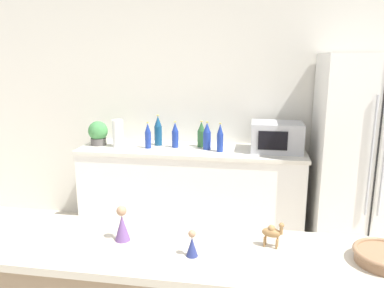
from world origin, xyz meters
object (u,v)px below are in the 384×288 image
object	(u,v)px
refrigerator	(364,157)
paper_towel_roll	(118,133)
microwave	(277,137)
back_bottle_2	(158,131)
camel_figurine	(272,232)
wise_man_figurine_crimson	(122,226)
back_bottle_4	(207,136)
back_bottle_0	(220,138)
back_bottle_1	(201,135)
potted_plant	(98,133)
back_bottle_3	(175,135)
wise_man_figurine_blue	(192,245)
back_bottle_5	(148,136)

from	to	relation	value
refrigerator	paper_towel_roll	xyz separation A→B (m)	(-2.34, 0.02, 0.13)
microwave	back_bottle_2	distance (m)	1.18
camel_figurine	paper_towel_roll	bearing A→B (deg)	126.87
wise_man_figurine_crimson	back_bottle_2	bearing A→B (deg)	99.97
microwave	wise_man_figurine_crimson	bearing A→B (deg)	-111.66
back_bottle_4	camel_figurine	size ratio (longest dim) A/B	2.23
back_bottle_0	back_bottle_1	xyz separation A→B (m)	(-0.20, 0.18, -0.01)
potted_plant	back_bottle_0	world-z (taller)	back_bottle_0
potted_plant	back_bottle_4	bearing A→B (deg)	-0.53
wise_man_figurine_crimson	camel_figurine	bearing A→B (deg)	4.03
back_bottle_3	wise_man_figurine_crimson	distance (m)	2.05
potted_plant	back_bottle_4	xyz separation A→B (m)	(1.13, -0.01, 0.00)
refrigerator	paper_towel_roll	size ratio (longest dim) A/B	6.59
back_bottle_1	camel_figurine	bearing A→B (deg)	-73.46
microwave	back_bottle_2	xyz separation A→B (m)	(-1.18, 0.07, 0.01)
potted_plant	wise_man_figurine_blue	distance (m)	2.49
paper_towel_roll	back_bottle_5	xyz separation A→B (m)	(0.31, -0.01, -0.01)
refrigerator	back_bottle_2	distance (m)	1.97
refrigerator	wise_man_figurine_crimson	distance (m)	2.52
potted_plant	paper_towel_roll	size ratio (longest dim) A/B	0.89
back_bottle_2	wise_man_figurine_crimson	size ratio (longest dim) A/B	1.86
wise_man_figurine_crimson	back_bottle_1	bearing A→B (deg)	87.93
back_bottle_1	wise_man_figurine_crimson	size ratio (longest dim) A/B	1.55
refrigerator	back_bottle_0	size ratio (longest dim) A/B	6.56
wise_man_figurine_blue	wise_man_figurine_crimson	bearing A→B (deg)	165.24
potted_plant	back_bottle_3	size ratio (longest dim) A/B	0.94
wise_man_figurine_blue	back_bottle_3	bearing A→B (deg)	103.81
potted_plant	microwave	bearing A→B (deg)	0.73
back_bottle_1	back_bottle_0	bearing A→B (deg)	-41.07
back_bottle_0	back_bottle_4	distance (m)	0.15
back_bottle_0	back_bottle_3	bearing A→B (deg)	166.76
potted_plant	back_bottle_0	distance (m)	1.27
back_bottle_1	wise_man_figurine_blue	size ratio (longest dim) A/B	2.19
paper_towel_roll	back_bottle_2	distance (m)	0.41
back_bottle_1	camel_figurine	xyz separation A→B (m)	(0.61, -2.06, -0.02)
back_bottle_0	back_bottle_5	size ratio (longest dim) A/B	1.06
back_bottle_0	wise_man_figurine_blue	distance (m)	2.03
back_bottle_5	camel_figurine	distance (m)	2.22
refrigerator	back_bottle_3	size ratio (longest dim) A/B	6.92
paper_towel_roll	back_bottle_0	world-z (taller)	back_bottle_0
back_bottle_0	potted_plant	bearing A→B (deg)	176.14
back_bottle_3	wise_man_figurine_blue	distance (m)	2.20
microwave	wise_man_figurine_blue	world-z (taller)	microwave
camel_figurine	wise_man_figurine_crimson	size ratio (longest dim) A/B	0.73
back_bottle_5	back_bottle_4	bearing A→B (deg)	4.54
back_bottle_3	camel_figurine	size ratio (longest dim) A/B	2.14
back_bottle_0	wise_man_figurine_crimson	world-z (taller)	back_bottle_0
paper_towel_roll	microwave	bearing A→B (deg)	2.71
microwave	back_bottle_1	size ratio (longest dim) A/B	1.82
potted_plant	back_bottle_5	distance (m)	0.55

